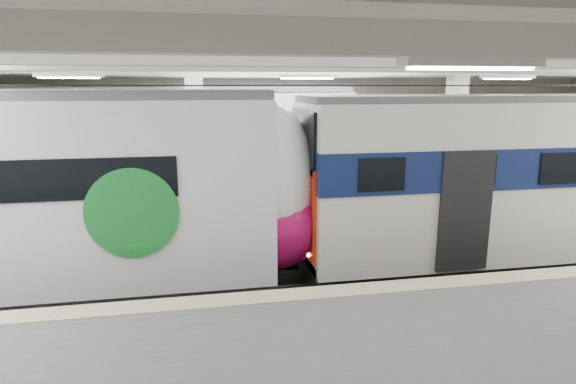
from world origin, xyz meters
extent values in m
cube|color=black|center=(0.00, 0.00, -0.05)|extent=(36.00, 24.00, 0.10)
cube|color=silver|center=(0.00, 0.00, 5.55)|extent=(36.00, 24.00, 0.20)
cube|color=beige|center=(0.00, 10.00, 2.75)|extent=(30.00, 0.10, 5.50)
cube|color=#C9BF8E|center=(0.00, -3.25, 1.11)|extent=(30.00, 0.50, 0.02)
cube|color=beige|center=(-3.00, 3.00, 2.75)|extent=(0.50, 0.50, 5.50)
cube|color=beige|center=(5.00, 3.00, 2.75)|extent=(0.50, 0.50, 5.50)
cube|color=beige|center=(0.00, 0.00, 5.25)|extent=(30.00, 18.00, 0.50)
cube|color=#59544C|center=(0.00, 0.00, 0.08)|extent=(30.00, 1.52, 0.16)
cube|color=#59544C|center=(0.00, 5.50, 0.08)|extent=(30.00, 1.52, 0.16)
cylinder|color=black|center=(0.00, 0.00, 4.70)|extent=(30.00, 0.03, 0.03)
cylinder|color=black|center=(0.00, 5.50, 4.70)|extent=(30.00, 0.03, 0.03)
cube|color=white|center=(0.00, -2.00, 4.92)|extent=(26.00, 8.40, 0.12)
ellipsoid|color=white|center=(-1.40, 0.00, 2.46)|extent=(2.31, 2.85, 3.84)
ellipsoid|color=#AA0E51|center=(-1.28, 0.00, 1.60)|extent=(2.45, 2.91, 2.35)
cylinder|color=#198A31|center=(-4.27, -1.49, 2.26)|extent=(1.81, 0.06, 1.81)
cube|color=silver|center=(6.19, 0.00, 2.40)|extent=(13.38, 2.93, 3.81)
cube|color=#121F4E|center=(6.19, 0.00, 2.86)|extent=(13.42, 2.99, 0.93)
cube|color=red|center=(-0.54, 0.00, 1.87)|extent=(0.08, 2.49, 2.09)
cube|color=black|center=(-0.54, 0.00, 3.47)|extent=(0.08, 2.35, 1.37)
cube|color=#4C4C51|center=(6.19, 0.00, 4.39)|extent=(13.38, 2.29, 0.16)
cube|color=black|center=(6.19, 0.00, 0.35)|extent=(13.38, 2.05, 0.70)
cube|color=white|center=(-5.22, 5.50, 2.49)|extent=(14.65, 3.05, 3.97)
cube|color=#198A31|center=(-5.22, 5.50, 3.01)|extent=(14.70, 3.12, 0.84)
cube|color=#4C4C51|center=(-5.22, 5.50, 4.58)|extent=(14.65, 2.53, 0.16)
cube|color=black|center=(-5.22, 5.50, 0.30)|extent=(14.65, 2.74, 0.60)
camera|label=1|loc=(-2.97, -10.95, 4.71)|focal=30.00mm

